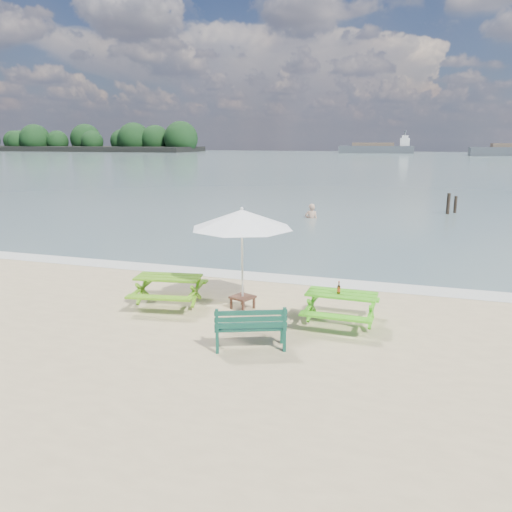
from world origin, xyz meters
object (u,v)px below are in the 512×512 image
(side_table, at_px, (243,302))
(picnic_table_right, at_px, (341,309))
(patio_umbrella, at_px, (242,219))
(park_bench, at_px, (250,335))
(picnic_table_left, at_px, (169,291))
(beer_bottle, at_px, (339,290))
(swimmer, at_px, (311,221))

(side_table, bearing_deg, picnic_table_right, -8.03)
(patio_umbrella, bearing_deg, picnic_table_right, -8.03)
(park_bench, distance_m, side_table, 2.27)
(side_table, height_order, patio_umbrella, patio_umbrella)
(picnic_table_left, distance_m, picnic_table_right, 4.07)
(beer_bottle, bearing_deg, side_table, 169.92)
(picnic_table_right, xyz_separation_m, swimmer, (-3.50, 14.44, -0.50))
(side_table, xyz_separation_m, patio_umbrella, (0.00, -0.00, 1.95))
(picnic_table_right, distance_m, patio_umbrella, 2.95)
(picnic_table_right, height_order, patio_umbrella, patio_umbrella)
(side_table, bearing_deg, picnic_table_left, -170.40)
(side_table, height_order, beer_bottle, beer_bottle)
(picnic_table_right, relative_size, beer_bottle, 6.12)
(picnic_table_right, bearing_deg, park_bench, -129.46)
(park_bench, bearing_deg, picnic_table_right, 50.54)
(picnic_table_left, relative_size, picnic_table_right, 1.14)
(picnic_table_right, height_order, swimmer, swimmer)
(side_table, relative_size, patio_umbrella, 0.20)
(picnic_table_right, relative_size, side_table, 2.68)
(picnic_table_left, bearing_deg, patio_umbrella, 9.60)
(picnic_table_left, distance_m, swimmer, 14.43)
(beer_bottle, bearing_deg, patio_umbrella, 169.92)
(park_bench, bearing_deg, side_table, 112.62)
(park_bench, distance_m, beer_bottle, 2.26)
(patio_umbrella, bearing_deg, swimmer, 94.77)
(beer_bottle, bearing_deg, picnic_table_left, 178.44)
(swimmer, bearing_deg, beer_bottle, -76.64)
(park_bench, distance_m, swimmer, 16.34)
(picnic_table_right, distance_m, park_bench, 2.29)
(side_table, bearing_deg, swimmer, 94.77)
(picnic_table_right, relative_size, park_bench, 1.18)
(picnic_table_right, distance_m, side_table, 2.35)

